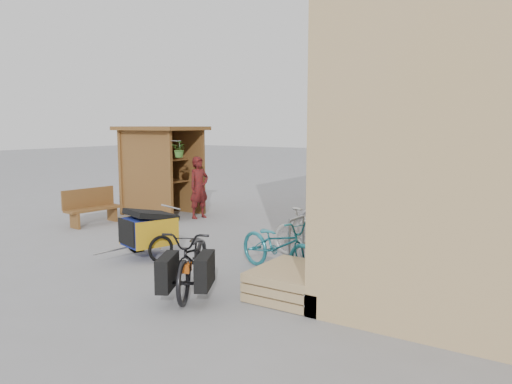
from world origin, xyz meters
The scene contains 17 objects.
ground centered at (0.00, 0.00, 0.00)m, with size 80.00×80.00×0.00m, color gray.
kiosk centered at (-3.28, 2.47, 1.55)m, with size 2.49×1.65×2.40m.
bike_rack centered at (2.30, 2.40, 0.52)m, with size 0.05×5.35×0.86m.
pallet_stack centered at (3.00, -1.40, 0.21)m, with size 1.00×1.20×0.40m.
bench centered at (-3.67, 0.50, 0.46)m, with size 0.60×1.45×0.89m.
shopping_carts centered at (3.00, 6.94, 0.57)m, with size 0.55×1.84×0.98m.
child_trailer centered at (-0.30, -0.94, 0.52)m, with size 1.04×1.62×0.94m.
cargo_bike centered at (1.68, -2.02, 0.49)m, with size 1.45×1.96×0.98m.
person_kiosk centered at (-1.99, 2.59, 0.81)m, with size 0.59×0.39×1.62m, color maroon.
bike_0 centered at (2.24, -0.52, 0.47)m, with size 0.62×1.79×0.94m, color teal.
bike_1 centered at (2.29, 0.45, 0.47)m, with size 0.44×1.57×0.95m, color silver.
bike_2 centered at (2.30, 1.56, 0.41)m, with size 0.55×1.58×0.83m, color silver.
bike_3 centered at (2.19, 1.99, 0.53)m, with size 0.50×1.77×1.06m, color #B5B4BA.
bike_4 centered at (2.40, 2.81, 0.41)m, with size 0.55×1.56×0.82m, color maroon.
bike_5 centered at (2.13, 3.25, 0.55)m, with size 0.52×1.83×1.10m, color silver.
bike_6 centered at (2.27, 4.02, 0.42)m, with size 0.56×1.61×0.84m, color #B5B4BA.
bike_7 centered at (2.15, 4.38, 0.49)m, with size 0.46×1.63×0.98m, color teal.
Camera 1 is at (6.30, -7.48, 2.45)m, focal length 35.00 mm.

